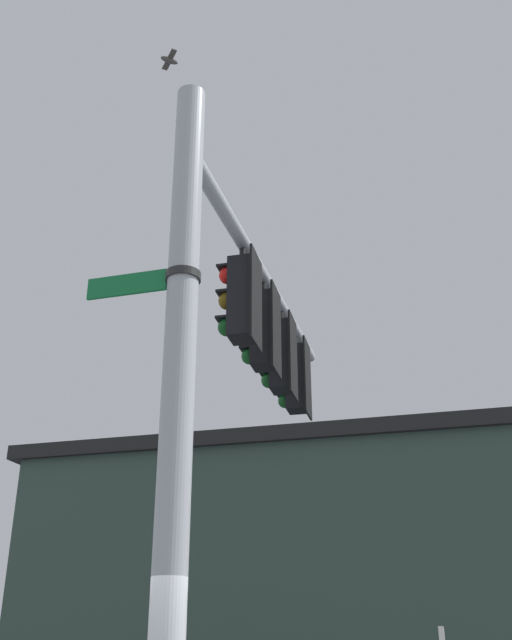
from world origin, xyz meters
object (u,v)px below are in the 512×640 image
(traffic_light_nearest_pole, at_px, (241,299))
(traffic_light_arm_end, at_px, (295,378))
(traffic_light_mid_outer, at_px, (280,356))
(street_name_sign, at_px, (161,280))
(bird_flying, at_px, (169,60))
(traffic_light_mid_inner, at_px, (262,330))

(traffic_light_nearest_pole, bearing_deg, traffic_light_arm_end, -2.50)
(traffic_light_nearest_pole, relative_size, traffic_light_mid_outer, 1.00)
(street_name_sign, xyz_separation_m, bird_flying, (2.19, 0.94, 4.97))
(traffic_light_mid_inner, height_order, bird_flying, bird_flying)
(traffic_light_arm_end, bearing_deg, traffic_light_mid_inner, 177.50)
(traffic_light_mid_outer, bearing_deg, traffic_light_nearest_pole, 177.50)
(traffic_light_arm_end, bearing_deg, street_name_sign, 175.10)
(traffic_light_mid_outer, distance_m, traffic_light_arm_end, 0.98)
(traffic_light_mid_outer, bearing_deg, bird_flying, 141.85)
(traffic_light_mid_outer, xyz_separation_m, street_name_sign, (-3.86, 0.37, -0.67))
(traffic_light_mid_outer, height_order, bird_flying, bird_flying)
(traffic_light_mid_inner, xyz_separation_m, street_name_sign, (-2.89, 0.33, -0.67))
(street_name_sign, bearing_deg, bird_flying, 23.20)
(street_name_sign, distance_m, bird_flying, 5.52)
(traffic_light_mid_inner, xyz_separation_m, traffic_light_mid_outer, (0.97, -0.04, 0.00))
(traffic_light_nearest_pole, relative_size, traffic_light_arm_end, 1.00)
(traffic_light_mid_outer, relative_size, street_name_sign, 1.13)
(street_name_sign, bearing_deg, traffic_light_mid_outer, -5.51)
(traffic_light_nearest_pole, relative_size, bird_flying, 3.49)
(traffic_light_mid_inner, xyz_separation_m, bird_flying, (-0.70, 1.27, 4.31))
(traffic_light_mid_inner, bearing_deg, traffic_light_nearest_pole, 177.50)
(traffic_light_mid_inner, relative_size, street_name_sign, 1.13)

